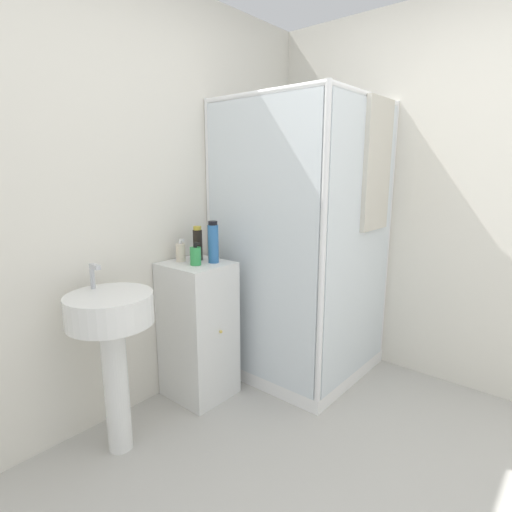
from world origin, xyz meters
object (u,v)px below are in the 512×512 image
Objects in this scene: sink at (112,332)px; lotion_bottle_white at (181,252)px; soap_dispenser at (196,256)px; shampoo_bottle_blue at (213,242)px; shampoo_bottle_tall_black at (198,244)px.

sink is 0.69m from lotion_bottle_white.
sink is at bearing -176.49° from soap_dispenser.
soap_dispenser is at bearing 163.67° from shampoo_bottle_blue.
shampoo_bottle_tall_black is 0.84× the size of shampoo_bottle_blue.
shampoo_bottle_tall_black is (0.10, 0.09, 0.05)m from soap_dispenser.
shampoo_bottle_blue is (0.71, 0.00, 0.35)m from sink.
sink is 6.99× the size of soap_dispenser.
soap_dispenser is 0.14m from shampoo_bottle_blue.
soap_dispenser reaches higher than sink.
lotion_bottle_white is (0.60, 0.18, 0.29)m from sink.
shampoo_bottle_blue reaches higher than lotion_bottle_white.
sink is 0.66m from soap_dispenser.
shampoo_bottle_blue is (0.01, -0.13, 0.02)m from shampoo_bottle_tall_black.
shampoo_bottle_tall_black is (0.70, 0.13, 0.33)m from sink.
lotion_bottle_white is at bearing 121.10° from shampoo_bottle_blue.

